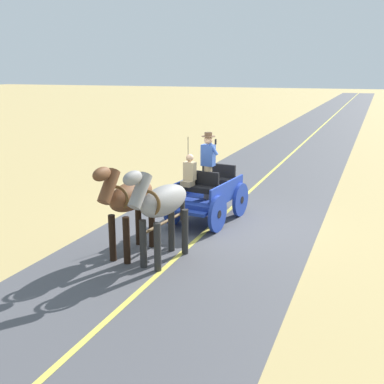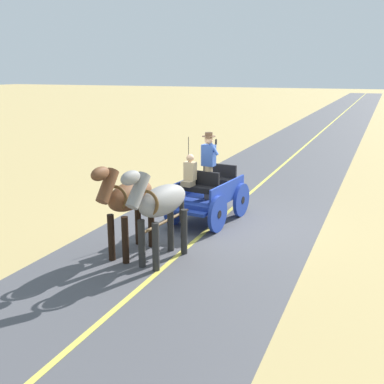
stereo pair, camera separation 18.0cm
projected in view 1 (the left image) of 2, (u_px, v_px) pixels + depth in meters
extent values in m
plane|color=tan|center=(215.00, 223.00, 12.68)|extent=(200.00, 200.00, 0.00)
cube|color=#4C4C51|center=(215.00, 223.00, 12.68)|extent=(5.48, 160.00, 0.01)
cube|color=#DBCC4C|center=(215.00, 223.00, 12.68)|extent=(0.12, 160.00, 0.00)
cube|color=#1E3899|center=(208.00, 197.00, 12.82)|extent=(1.43, 2.32, 0.12)
cube|color=#1E3899|center=(227.00, 190.00, 12.49)|extent=(0.29, 2.08, 0.44)
cube|color=#1E3899|center=(190.00, 185.00, 13.01)|extent=(0.29, 2.08, 0.44)
cube|color=#1E3899|center=(187.00, 212.00, 11.81)|extent=(1.10, 0.36, 0.08)
cube|color=#1E3899|center=(226.00, 194.00, 13.89)|extent=(0.74, 0.28, 0.06)
cube|color=black|center=(198.00, 189.00, 12.21)|extent=(1.05, 0.47, 0.14)
cube|color=black|center=(201.00, 179.00, 12.31)|extent=(1.02, 0.19, 0.44)
cube|color=black|center=(216.00, 180.00, 13.15)|extent=(1.05, 0.47, 0.14)
cube|color=black|center=(219.00, 171.00, 13.24)|extent=(1.02, 0.19, 0.44)
cylinder|color=#1E3899|center=(218.00, 214.00, 11.91)|extent=(0.20, 0.97, 0.96)
cylinder|color=black|center=(218.00, 214.00, 11.91)|extent=(0.14, 0.22, 0.21)
cylinder|color=#1E3899|center=(174.00, 207.00, 12.51)|extent=(0.20, 0.97, 0.96)
cylinder|color=black|center=(174.00, 207.00, 12.51)|extent=(0.14, 0.22, 0.21)
cylinder|color=#1E3899|center=(240.00, 200.00, 13.23)|extent=(0.20, 0.97, 0.96)
cylinder|color=black|center=(240.00, 200.00, 13.23)|extent=(0.14, 0.22, 0.21)
cylinder|color=#1E3899|center=(200.00, 194.00, 13.82)|extent=(0.20, 0.97, 0.96)
cylinder|color=black|center=(200.00, 194.00, 13.82)|extent=(0.14, 0.22, 0.21)
cylinder|color=brown|center=(167.00, 221.00, 10.96)|extent=(0.29, 2.00, 0.07)
cylinder|color=black|center=(188.00, 161.00, 12.17)|extent=(0.02, 0.02, 1.30)
cylinder|color=#998466|center=(208.00, 182.00, 12.34)|extent=(0.22, 0.22, 0.90)
cube|color=#2D4C99|center=(208.00, 155.00, 12.16)|extent=(0.36, 0.26, 0.56)
sphere|color=tan|center=(208.00, 140.00, 12.05)|extent=(0.22, 0.22, 0.22)
cylinder|color=#473323|center=(208.00, 136.00, 12.03)|extent=(0.36, 0.36, 0.01)
cylinder|color=#473323|center=(208.00, 134.00, 12.02)|extent=(0.20, 0.20, 0.10)
cylinder|color=#2D4C99|center=(214.00, 149.00, 11.99)|extent=(0.27, 0.11, 0.32)
cube|color=black|center=(216.00, 142.00, 11.90)|extent=(0.03, 0.07, 0.14)
cube|color=#998466|center=(188.00, 183.00, 12.18)|extent=(0.31, 0.35, 0.14)
cube|color=tan|center=(190.00, 171.00, 12.21)|extent=(0.32, 0.23, 0.48)
sphere|color=tan|center=(190.00, 158.00, 12.12)|extent=(0.20, 0.20, 0.20)
ellipsoid|color=gray|center=(164.00, 200.00, 9.89)|extent=(0.79, 1.63, 0.64)
cylinder|color=#272726|center=(157.00, 247.00, 9.56)|extent=(0.15, 0.15, 1.05)
cylinder|color=#272726|center=(143.00, 244.00, 9.74)|extent=(0.15, 0.15, 1.05)
cylinder|color=#272726|center=(185.00, 232.00, 10.47)|extent=(0.15, 0.15, 1.05)
cylinder|color=#272726|center=(171.00, 229.00, 10.65)|extent=(0.15, 0.15, 1.05)
cylinder|color=gray|center=(140.00, 191.00, 9.08)|extent=(0.35, 0.68, 0.73)
ellipsoid|color=gray|center=(133.00, 178.00, 8.82)|extent=(0.30, 0.57, 0.28)
cube|color=#272726|center=(141.00, 189.00, 9.09)|extent=(0.13, 0.51, 0.56)
cylinder|color=#272726|center=(182.00, 206.00, 10.58)|extent=(0.11, 0.11, 0.70)
torus|color=brown|center=(149.00, 203.00, 9.41)|extent=(0.55, 0.15, 0.55)
ellipsoid|color=brown|center=(132.00, 196.00, 10.27)|extent=(0.64, 1.59, 0.64)
cylinder|color=black|center=(127.00, 241.00, 9.94)|extent=(0.15, 0.15, 1.05)
cylinder|color=black|center=(112.00, 238.00, 10.08)|extent=(0.15, 0.15, 1.05)
cylinder|color=black|center=(152.00, 226.00, 10.89)|extent=(0.15, 0.15, 1.05)
cylinder|color=black|center=(139.00, 223.00, 11.04)|extent=(0.15, 0.15, 1.05)
cylinder|color=brown|center=(109.00, 186.00, 9.43)|extent=(0.29, 0.66, 0.73)
ellipsoid|color=brown|center=(102.00, 174.00, 9.16)|extent=(0.25, 0.55, 0.28)
cube|color=black|center=(109.00, 184.00, 9.44)|extent=(0.09, 0.50, 0.56)
cylinder|color=black|center=(149.00, 200.00, 11.00)|extent=(0.11, 0.11, 0.70)
torus|color=brown|center=(118.00, 198.00, 9.77)|extent=(0.55, 0.10, 0.55)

